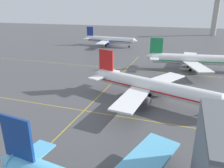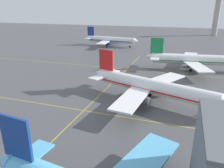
% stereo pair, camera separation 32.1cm
% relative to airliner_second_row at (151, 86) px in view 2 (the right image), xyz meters
% --- Properties ---
extents(airliner_second_row, '(40.01, 34.19, 12.72)m').
position_rel_airliner_second_row_xyz_m(airliner_second_row, '(0.00, 0.00, 0.00)').
color(airliner_second_row, white).
rests_on(airliner_second_row, ground).
extents(airliner_third_row, '(41.61, 35.56, 12.94)m').
position_rel_airliner_second_row_xyz_m(airliner_third_row, '(12.12, 37.93, 0.08)').
color(airliner_third_row, white).
rests_on(airliner_third_row, ground).
extents(airliner_far_left_stand, '(39.73, 34.08, 12.34)m').
position_rel_airliner_second_row_xyz_m(airliner_far_left_stand, '(-40.88, 82.99, -0.13)').
color(airliner_far_left_stand, white).
rests_on(airliner_far_left_stand, ground).
extents(taxiway_markings, '(143.11, 136.55, 0.01)m').
position_rel_airliner_second_row_xyz_m(taxiway_markings, '(-14.98, -11.55, -4.34)').
color(taxiway_markings, yellow).
rests_on(taxiway_markings, ground).
extents(control_tower, '(8.82, 8.82, 37.63)m').
position_rel_airliner_second_row_xyz_m(control_tower, '(32.01, 172.01, 17.50)').
color(control_tower, '#ADA89E').
rests_on(control_tower, ground).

